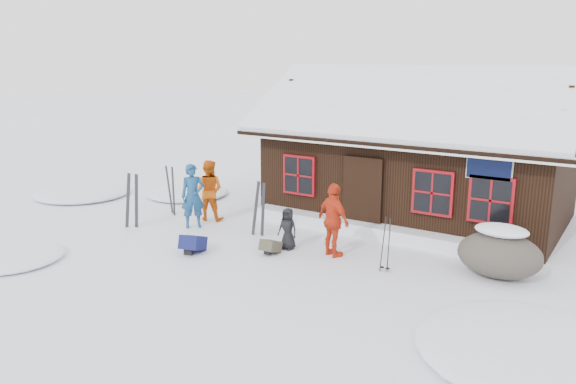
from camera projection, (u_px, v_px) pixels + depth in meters
name	position (u px, v px, depth m)	size (l,w,h in m)	color
ground	(284.00, 251.00, 13.69)	(120.00, 120.00, 0.00)	white
mountain_hut	(419.00, 163.00, 16.58)	(8.90, 6.09, 4.42)	black
snow_drift	(379.00, 231.00, 14.68)	(7.60, 0.60, 0.35)	white
snow_mounds	(378.00, 243.00, 14.32)	(20.60, 13.20, 0.48)	white
skier_teal	(193.00, 196.00, 15.44)	(0.65, 0.43, 1.79)	navy
skier_orange_left	(209.00, 190.00, 16.19)	(0.86, 0.67, 1.76)	#DB5D0F
skier_orange_right	(334.00, 220.00, 13.15)	(1.04, 0.43, 1.77)	red
skier_crouched	(288.00, 229.00, 13.73)	(0.51, 0.33, 1.04)	black
boulder	(500.00, 253.00, 11.97)	(1.77, 1.33, 1.04)	#524A42
ski_pair_left	(132.00, 202.00, 15.45)	(0.47, 0.20, 1.59)	black
ski_pair_mid	(171.00, 191.00, 16.86)	(0.46, 0.19, 1.50)	black
ski_pair_right	(259.00, 210.00, 14.72)	(0.50, 0.13, 1.52)	black
ski_poles	(386.00, 245.00, 12.25)	(0.23, 0.11, 1.28)	black
backpack_blue	(193.00, 246.00, 13.54)	(0.47, 0.62, 0.34)	#11174C
backpack_olive	(271.00, 248.00, 13.48)	(0.37, 0.49, 0.26)	#413E2E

